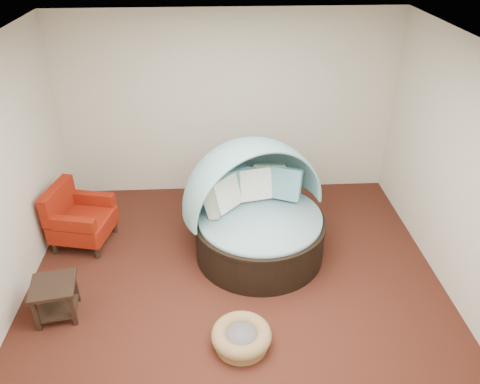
{
  "coord_description": "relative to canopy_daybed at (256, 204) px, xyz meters",
  "views": [
    {
      "loc": [
        -0.2,
        -4.12,
        3.89
      ],
      "look_at": [
        0.07,
        0.6,
        1.05
      ],
      "focal_mm": 35.0,
      "sensor_mm": 36.0,
      "label": 1
    }
  ],
  "objects": [
    {
      "name": "floor",
      "position": [
        -0.3,
        -0.84,
        -0.71
      ],
      "size": [
        5.0,
        5.0,
        0.0
      ],
      "primitive_type": "plane",
      "color": "#461E14",
      "rests_on": "ground"
    },
    {
      "name": "wall_back",
      "position": [
        -0.3,
        1.66,
        0.69
      ],
      "size": [
        5.0,
        0.0,
        5.0
      ],
      "primitive_type": "plane",
      "rotation": [
        1.57,
        0.0,
        0.0
      ],
      "color": "beige",
      "rests_on": "floor"
    },
    {
      "name": "wall_right",
      "position": [
        2.2,
        -0.84,
        0.69
      ],
      "size": [
        0.0,
        5.0,
        5.0
      ],
      "primitive_type": "plane",
      "rotation": [
        1.57,
        0.0,
        -1.57
      ],
      "color": "beige",
      "rests_on": "floor"
    },
    {
      "name": "ceiling",
      "position": [
        -0.3,
        -0.84,
        2.09
      ],
      "size": [
        5.0,
        5.0,
        0.0
      ],
      "primitive_type": "plane",
      "rotation": [
        3.14,
        0.0,
        0.0
      ],
      "color": "white",
      "rests_on": "wall_back"
    },
    {
      "name": "canopy_daybed",
      "position": [
        0.0,
        0.0,
        0.0
      ],
      "size": [
        2.2,
        2.17,
        1.53
      ],
      "rotation": [
        0.0,
        0.0,
        0.38
      ],
      "color": "black",
      "rests_on": "floor"
    },
    {
      "name": "pet_basket",
      "position": [
        -0.29,
        -1.6,
        -0.6
      ],
      "size": [
        0.74,
        0.74,
        0.22
      ],
      "rotation": [
        0.0,
        0.0,
        -0.18
      ],
      "color": "olive",
      "rests_on": "floor"
    },
    {
      "name": "red_armchair",
      "position": [
        -2.35,
        0.3,
        -0.32
      ],
      "size": [
        0.87,
        0.87,
        0.86
      ],
      "rotation": [
        0.0,
        0.0,
        -0.22
      ],
      "color": "black",
      "rests_on": "floor"
    },
    {
      "name": "side_table",
      "position": [
        -2.3,
        -1.06,
        -0.42
      ],
      "size": [
        0.54,
        0.54,
        0.45
      ],
      "rotation": [
        0.0,
        0.0,
        0.16
      ],
      "color": "black",
      "rests_on": "floor"
    }
  ]
}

